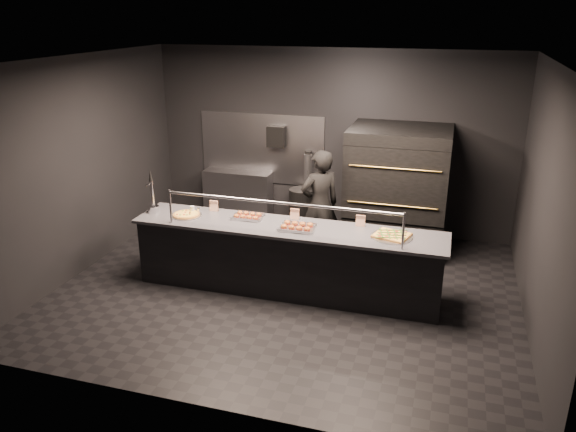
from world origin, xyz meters
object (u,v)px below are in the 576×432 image
at_px(service_counter, 287,258).
at_px(slider_tray_a, 248,216).
at_px(towel_dispenser, 277,136).
at_px(square_pizza, 392,236).
at_px(beer_tap, 153,200).
at_px(slider_tray_b, 297,227).
at_px(worker, 320,205).
at_px(prep_shelf, 238,196).
at_px(trash_bin, 302,209).
at_px(fire_extinguisher, 308,167).
at_px(round_pizza, 186,215).
at_px(pizza_oven, 397,189).

bearing_deg(service_counter, slider_tray_a, 165.92).
relative_size(towel_dispenser, square_pizza, 0.68).
xyz_separation_m(beer_tap, slider_tray_b, (2.08, -0.04, -0.14)).
bearing_deg(worker, beer_tap, -8.02).
distance_m(prep_shelf, slider_tray_b, 2.98).
height_order(towel_dispenser, trash_bin, towel_dispenser).
bearing_deg(trash_bin, fire_extinguisher, 72.48).
bearing_deg(worker, round_pizza, -0.71).
bearing_deg(pizza_oven, service_counter, -122.27).
relative_size(service_counter, square_pizza, 7.98).
relative_size(fire_extinguisher, slider_tray_a, 1.17).
relative_size(fire_extinguisher, worker, 0.30).
distance_m(prep_shelf, slider_tray_a, 2.44).
xyz_separation_m(fire_extinguisher, slider_tray_a, (-0.25, -2.25, -0.12)).
bearing_deg(service_counter, prep_shelf, 124.59).
height_order(service_counter, pizza_oven, pizza_oven).
xyz_separation_m(fire_extinguisher, trash_bin, (-0.06, -0.18, -0.70)).
height_order(slider_tray_b, square_pizza, slider_tray_b).
xyz_separation_m(service_counter, pizza_oven, (1.20, 1.90, 0.50)).
bearing_deg(fire_extinguisher, round_pizza, -114.04).
relative_size(prep_shelf, worker, 0.72).
relative_size(round_pizza, worker, 0.25).
relative_size(slider_tray_a, slider_tray_b, 0.90).
bearing_deg(beer_tap, prep_shelf, 81.97).
relative_size(prep_shelf, towel_dispenser, 3.43).
xyz_separation_m(prep_shelf, trash_bin, (1.19, -0.10, -0.09)).
height_order(beer_tap, slider_tray_b, beer_tap).
relative_size(service_counter, worker, 2.45).
relative_size(square_pizza, worker, 0.31).
bearing_deg(worker, towel_dispenser, -86.74).
distance_m(beer_tap, slider_tray_b, 2.08).
height_order(towel_dispenser, beer_tap, towel_dispenser).
bearing_deg(square_pizza, fire_extinguisher, 125.39).
bearing_deg(slider_tray_a, worker, 53.58).
bearing_deg(service_counter, round_pizza, -179.43).
distance_m(slider_tray_b, square_pizza, 1.20).
bearing_deg(trash_bin, slider_tray_a, -95.34).
bearing_deg(slider_tray_a, prep_shelf, 114.74).
xyz_separation_m(service_counter, square_pizza, (1.34, 0.02, 0.47)).
xyz_separation_m(pizza_oven, round_pizza, (-2.63, -1.91, -0.03)).
relative_size(beer_tap, trash_bin, 0.85).
height_order(pizza_oven, prep_shelf, pizza_oven).
distance_m(prep_shelf, worker, 2.13).
height_order(prep_shelf, fire_extinguisher, fire_extinguisher).
distance_m(slider_tray_b, worker, 1.22).
bearing_deg(prep_shelf, service_counter, -55.41).
bearing_deg(worker, pizza_oven, 177.23).
height_order(towel_dispenser, fire_extinguisher, towel_dispenser).
height_order(slider_tray_a, square_pizza, slider_tray_a).
relative_size(towel_dispenser, round_pizza, 0.84).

